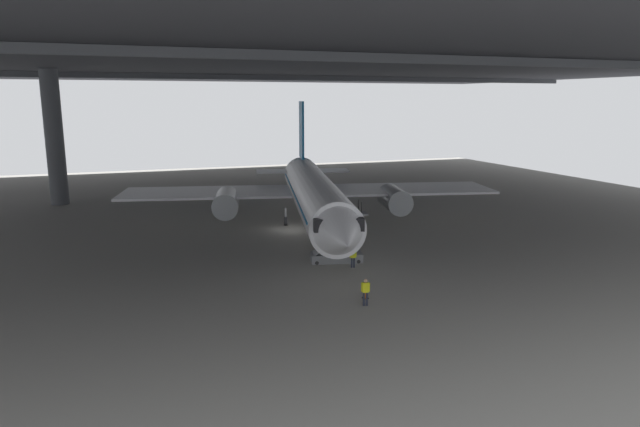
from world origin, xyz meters
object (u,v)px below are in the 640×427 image
object	(u,v)px
boarding_stairs	(337,252)
traffic_cone_orange	(365,294)
airplane_main	(314,194)
crew_worker_by_stairs	(353,256)
crew_worker_near_nose	(365,290)

from	to	relation	value
boarding_stairs	traffic_cone_orange	size ratio (longest dim) A/B	8.09
airplane_main	crew_worker_by_stairs	distance (m)	13.22
boarding_stairs	crew_worker_by_stairs	world-z (taller)	boarding_stairs
airplane_main	traffic_cone_orange	world-z (taller)	airplane_main
boarding_stairs	crew_worker_near_nose	distance (m)	9.80
airplane_main	boarding_stairs	bearing A→B (deg)	-99.60
traffic_cone_orange	crew_worker_near_nose	bearing A→B (deg)	-114.67
airplane_main	crew_worker_near_nose	world-z (taller)	airplane_main
crew_worker_by_stairs	crew_worker_near_nose	bearing A→B (deg)	-107.60
crew_worker_near_nose	crew_worker_by_stairs	bearing A→B (deg)	72.40
airplane_main	crew_worker_near_nose	size ratio (longest dim) A/B	22.93
boarding_stairs	crew_worker_by_stairs	xyz separation A→B (m)	(0.53, -1.92, 0.13)
airplane_main	traffic_cone_orange	distance (m)	19.93
crew_worker_by_stairs	traffic_cone_orange	world-z (taller)	crew_worker_by_stairs
boarding_stairs	traffic_cone_orange	distance (m)	8.57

